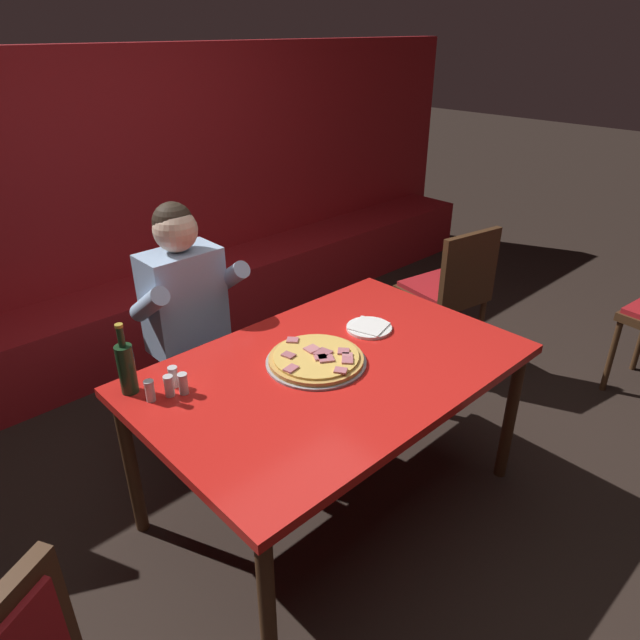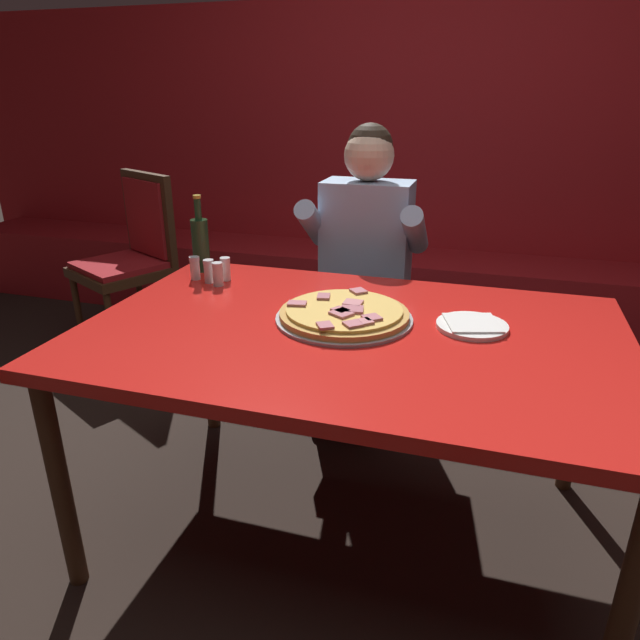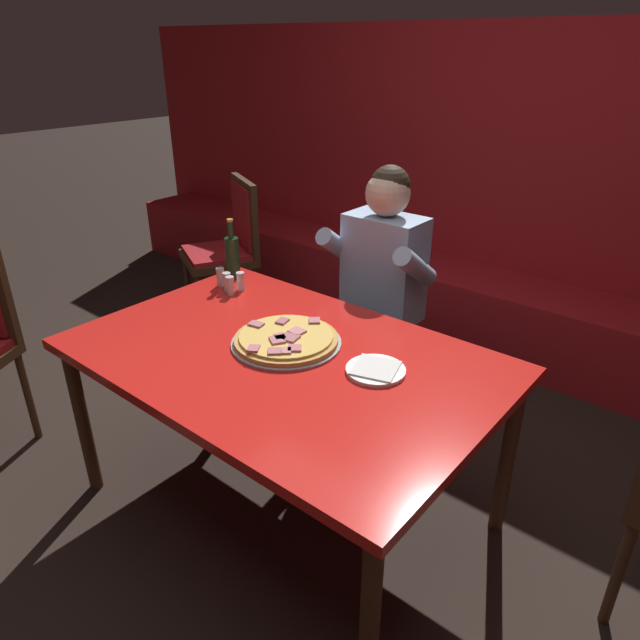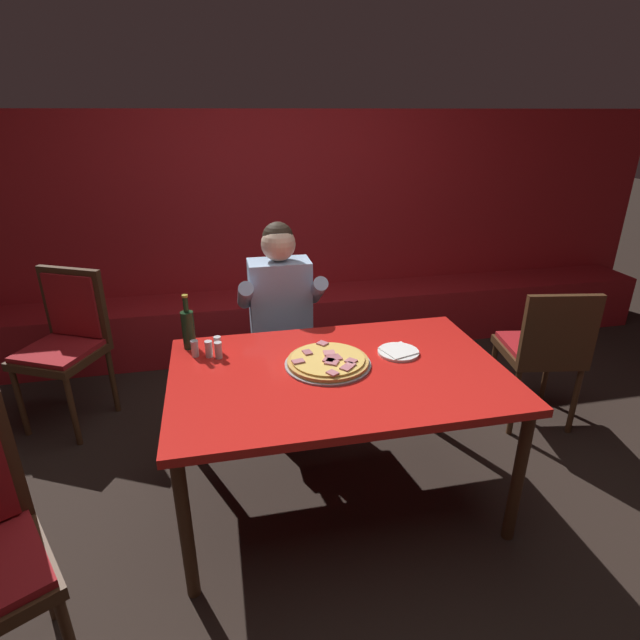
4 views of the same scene
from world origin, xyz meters
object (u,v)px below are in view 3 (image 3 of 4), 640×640
object	(u,v)px
main_dining_table	(283,368)
pizza	(286,340)
beer_bottle	(232,256)
shaker_oregano	(221,278)
shaker_red_pepper_flakes	(227,282)
shaker_parmesan	(241,282)
plate_white_paper	(376,370)
shaker_black_pepper	(230,286)
diner_seated_blue_shirt	(373,287)
dining_chair_by_booth	(229,243)

from	to	relation	value
main_dining_table	pizza	size ratio (longest dim) A/B	3.77
beer_bottle	shaker_oregano	bearing A→B (deg)	-75.20
beer_bottle	shaker_red_pepper_flakes	size ratio (longest dim) A/B	3.40
shaker_parmesan	shaker_oregano	world-z (taller)	same
shaker_oregano	plate_white_paper	bearing A→B (deg)	-10.29
beer_bottle	shaker_oregano	world-z (taller)	beer_bottle
shaker_parmesan	plate_white_paper	bearing A→B (deg)	-12.94
main_dining_table	pizza	distance (m)	0.11
pizza	beer_bottle	world-z (taller)	beer_bottle
shaker_red_pepper_flakes	shaker_parmesan	world-z (taller)	same
pizza	shaker_black_pepper	world-z (taller)	shaker_black_pepper
main_dining_table	diner_seated_blue_shirt	xyz separation A→B (m)	(-0.16, 0.81, 0.03)
main_dining_table	plate_white_paper	distance (m)	0.37
plate_white_paper	dining_chair_by_booth	bearing A→B (deg)	152.28
shaker_oregano	diner_seated_blue_shirt	xyz separation A→B (m)	(0.51, 0.52, -0.08)
shaker_parmesan	diner_seated_blue_shirt	xyz separation A→B (m)	(0.40, 0.50, -0.08)
plate_white_paper	shaker_black_pepper	bearing A→B (deg)	171.15
plate_white_paper	main_dining_table	bearing A→B (deg)	-162.36
main_dining_table	beer_bottle	bearing A→B (deg)	150.18
beer_bottle	shaker_black_pepper	world-z (taller)	beer_bottle
beer_bottle	shaker_oregano	xyz separation A→B (m)	(0.03, -0.11, -0.07)
shaker_parmesan	dining_chair_by_booth	distance (m)	1.21
plate_white_paper	beer_bottle	distance (m)	1.08
beer_bottle	shaker_parmesan	bearing A→B (deg)	-30.94
shaker_parmesan	shaker_oregano	xyz separation A→B (m)	(-0.11, -0.02, 0.00)
diner_seated_blue_shirt	shaker_red_pepper_flakes	bearing A→B (deg)	-129.40
plate_white_paper	shaker_oregano	xyz separation A→B (m)	(-1.01, 0.18, 0.03)
diner_seated_blue_shirt	shaker_black_pepper	bearing A→B (deg)	-125.19
plate_white_paper	dining_chair_by_booth	world-z (taller)	dining_chair_by_booth
plate_white_paper	diner_seated_blue_shirt	world-z (taller)	diner_seated_blue_shirt
shaker_red_pepper_flakes	diner_seated_blue_shirt	size ratio (longest dim) A/B	0.07
pizza	shaker_black_pepper	bearing A→B (deg)	160.08
plate_white_paper	shaker_parmesan	size ratio (longest dim) A/B	2.44
shaker_parmesan	shaker_black_pepper	xyz separation A→B (m)	(0.00, -0.07, 0.00)
pizza	diner_seated_blue_shirt	xyz separation A→B (m)	(-0.12, 0.75, -0.06)
main_dining_table	shaker_red_pepper_flakes	distance (m)	0.67
shaker_oregano	dining_chair_by_booth	bearing A→B (deg)	136.43
main_dining_table	shaker_black_pepper	distance (m)	0.62
main_dining_table	beer_bottle	distance (m)	0.82
beer_bottle	main_dining_table	bearing A→B (deg)	-29.82
shaker_oregano	shaker_black_pepper	distance (m)	0.12
diner_seated_blue_shirt	main_dining_table	bearing A→B (deg)	-79.18
pizza	shaker_red_pepper_flakes	xyz separation A→B (m)	(-0.56, 0.21, 0.02)
plate_white_paper	shaker_red_pepper_flakes	world-z (taller)	shaker_red_pepper_flakes
diner_seated_blue_shirt	dining_chair_by_booth	size ratio (longest dim) A/B	1.28
pizza	beer_bottle	bearing A→B (deg)	152.83
shaker_oregano	shaker_black_pepper	xyz separation A→B (m)	(0.12, -0.04, 0.00)
pizza	shaker_red_pepper_flakes	size ratio (longest dim) A/B	4.89
plate_white_paper	shaker_red_pepper_flakes	bearing A→B (deg)	170.22
pizza	main_dining_table	bearing A→B (deg)	-58.52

